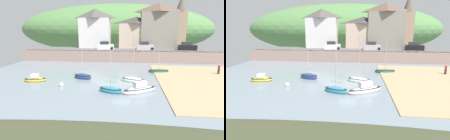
{
  "view_description": "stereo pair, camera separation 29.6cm",
  "coord_description": "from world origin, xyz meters",
  "views": [
    {
      "loc": [
        0.97,
        -23.74,
        7.42
      ],
      "look_at": [
        -1.74,
        2.6,
        1.31
      ],
      "focal_mm": 28.97,
      "sensor_mm": 36.0,
      "label": 1
    },
    {
      "loc": [
        1.26,
        -23.71,
        7.42
      ],
      "look_at": [
        -1.74,
        2.6,
        1.31
      ],
      "focal_mm": 28.97,
      "sensor_mm": 36.0,
      "label": 2
    }
  ],
  "objects": [
    {
      "name": "quay_seawall",
      "position": [
        0.0,
        17.5,
        1.36
      ],
      "size": [
        48.0,
        9.4,
        2.4
      ],
      "color": "gray",
      "rests_on": "ground"
    },
    {
      "name": "sailboat_far_left",
      "position": [
        5.9,
        7.44,
        0.24
      ],
      "size": [
        3.6,
        1.63,
        4.99
      ],
      "rotation": [
        0.0,
        0.0,
        0.11
      ],
      "color": "#21573A",
      "rests_on": "ground"
    },
    {
      "name": "sailboat_tall_mast",
      "position": [
        2.18,
        -3.23,
        0.38
      ],
      "size": [
        4.32,
        3.03,
        1.57
      ],
      "rotation": [
        0.0,
        0.0,
        0.51
      ],
      "color": "silver",
      "rests_on": "ground"
    },
    {
      "name": "hillside_backdrop",
      "position": [
        -5.92,
        55.2,
        7.07
      ],
      "size": [
        80.0,
        44.0,
        20.2
      ],
      "color": "#57884C",
      "rests_on": "ground"
    },
    {
      "name": "waterfront_building_centre",
      "position": [
        2.31,
        25.2,
        6.45
      ],
      "size": [
        9.02,
        4.54,
        7.95
      ],
      "color": "beige",
      "rests_on": "ground"
    },
    {
      "name": "mooring_buoy",
      "position": [
        -7.99,
        -1.84,
        0.18
      ],
      "size": [
        0.61,
        0.61,
        0.61
      ],
      "color": "silver",
      "rests_on": "ground"
    },
    {
      "name": "person_on_slipway",
      "position": [
        15.46,
        6.73,
        0.98
      ],
      "size": [
        0.34,
        0.34,
        1.62
      ],
      "color": "#282833",
      "rests_on": "ground"
    },
    {
      "name": "parked_car_by_wall",
      "position": [
        4.41,
        20.7,
        3.2
      ],
      "size": [
        4.17,
        1.88,
        1.95
      ],
      "rotation": [
        0.0,
        0.0,
        0.04
      ],
      "color": "#B9B3BC",
      "rests_on": "ground"
    },
    {
      "name": "church_with_spire",
      "position": [
        14.5,
        29.2,
        9.7
      ],
      "size": [
        3.0,
        3.0,
        14.16
      ],
      "color": "tan",
      "rests_on": "ground"
    },
    {
      "name": "dinghy_open_wooden",
      "position": [
        1.43,
        0.94,
        0.33
      ],
      "size": [
        3.45,
        2.15,
        6.9
      ],
      "rotation": [
        0.0,
        0.0,
        -0.35
      ],
      "color": "white",
      "rests_on": "ground"
    },
    {
      "name": "rowboat_small_beached",
      "position": [
        -12.53,
        -0.05,
        0.31
      ],
      "size": [
        3.2,
        1.74,
        1.27
      ],
      "rotation": [
        0.0,
        0.0,
        0.19
      ],
      "color": "gold",
      "rests_on": "ground"
    },
    {
      "name": "waterfront_building_right",
      "position": [
        7.94,
        25.2,
        8.2
      ],
      "size": [
        9.19,
        5.36,
        11.42
      ],
      "color": "gray",
      "rests_on": "ground"
    },
    {
      "name": "ground",
      "position": [
        1.4,
        -9.56,
        0.16
      ],
      "size": [
        48.0,
        41.0,
        0.61
      ],
      "color": "gray"
    },
    {
      "name": "waterfront_building_left",
      "position": [
        -8.56,
        25.2,
        7.54
      ],
      "size": [
        8.12,
        5.81,
        10.1
      ],
      "color": "silver",
      "rests_on": "ground"
    },
    {
      "name": "parked_car_end_of_row",
      "position": [
        14.27,
        20.7,
        3.2
      ],
      "size": [
        4.19,
        1.93,
        1.95
      ],
      "rotation": [
        0.0,
        0.0,
        -0.06
      ],
      "color": "black",
      "rests_on": "ground"
    },
    {
      "name": "fishing_boat_green",
      "position": [
        -1.28,
        -3.6,
        0.32
      ],
      "size": [
        3.03,
        1.86,
        5.27
      ],
      "rotation": [
        0.0,
        0.0,
        -0.33
      ],
      "color": "teal",
      "rests_on": "ground"
    },
    {
      "name": "sailboat_blue_trim",
      "position": [
        -6.14,
        2.13,
        0.32
      ],
      "size": [
        3.08,
        2.09,
        4.41
      ],
      "rotation": [
        0.0,
        0.0,
        -0.32
      ],
      "color": "navy",
      "rests_on": "ground"
    },
    {
      "name": "parked_car_near_slipway",
      "position": [
        -5.27,
        20.7,
        3.2
      ],
      "size": [
        4.26,
        2.12,
        1.95
      ],
      "rotation": [
        0.0,
        0.0,
        0.11
      ],
      "color": "silver",
      "rests_on": "ground"
    }
  ]
}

